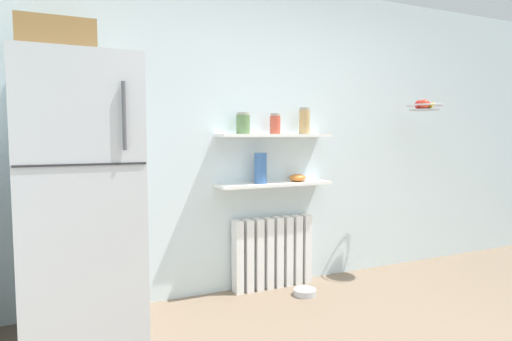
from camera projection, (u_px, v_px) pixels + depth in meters
The scene contains 12 objects.
back_wall at pixel (267, 137), 3.78m from camera, with size 7.04×0.10×2.60m, color silver.
refrigerator at pixel (80, 192), 2.80m from camera, with size 0.73×0.74×2.00m.
radiator at pixel (273, 252), 3.74m from camera, with size 0.72×0.12×0.61m.
wall_shelf_lower at pixel (275, 184), 3.66m from camera, with size 1.00×0.22×0.03m, color white.
wall_shelf_upper at pixel (275, 135), 3.63m from camera, with size 1.00×0.22×0.03m, color white.
storage_jar_0 at pixel (243, 123), 3.50m from camera, with size 0.11×0.11×0.17m.
storage_jar_1 at pixel (275, 124), 3.62m from camera, with size 0.09×0.09×0.17m.
storage_jar_2 at pixel (304, 121), 3.74m from camera, with size 0.09×0.09×0.23m.
vase at pixel (261, 168), 3.60m from camera, with size 0.10×0.10×0.25m, color #38609E.
shelf_bowl at pixel (297, 178), 3.75m from camera, with size 0.15×0.15×0.07m, color orange.
pet_food_bowl at pixel (305, 292), 3.57m from camera, with size 0.19×0.19×0.05m, color #B7B7BC.
hanging_fruit_basket at pixel (424, 106), 3.93m from camera, with size 0.32×0.32×0.10m.
Camera 1 is at (-1.66, -1.36, 1.31)m, focal length 30.38 mm.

